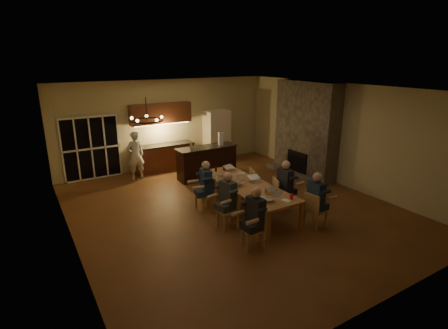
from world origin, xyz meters
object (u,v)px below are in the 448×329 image
refrigerator (217,136)px  laptop_d (256,178)px  person_right_near (316,200)px  mug_mid (237,176)px  chair_right_mid (282,194)px  chair_right_near (316,210)px  standing_person (135,155)px  bar_island (207,162)px  bar_bottle (191,145)px  laptop_e (219,171)px  can_silver (266,190)px  dining_table (246,198)px  chair_left_far (205,194)px  person_right_mid (285,186)px  laptop_c (235,181)px  chair_right_far (259,184)px  person_left_mid (228,199)px  chair_left_near (253,228)px  redcup_mid (226,180)px  can_cola (216,169)px  laptop_b (276,190)px  plate_far (242,173)px  bar_blender (221,139)px  redcup_near (291,197)px  mug_back (218,176)px  mug_front (258,189)px  chair_left_mid (228,210)px  person_left_near (255,218)px  chandelier (147,120)px  person_left_far (206,186)px  laptop_a (266,196)px  laptop_f (231,168)px  plate_near (273,189)px

refrigerator → laptop_d: bearing=-107.1°
person_right_near → mug_mid: (-0.83, 2.14, 0.11)m
chair_right_mid → person_right_near: 1.18m
chair_right_near → standing_person: standing_person is taller
bar_island → bar_bottle: size_ratio=8.66×
laptop_e → can_silver: laptop_e is taller
dining_table → bar_island: bar_island is taller
chair_left_far → person_right_mid: size_ratio=0.64×
person_right_near → laptop_c: size_ratio=4.31×
chair_right_far → laptop_c: size_ratio=2.78×
person_left_mid → chair_left_near: bearing=-14.1°
bar_island → chair_left_near: 4.72m
person_right_mid → redcup_mid: bearing=55.2°
person_right_near → can_cola: 3.15m
refrigerator → laptop_b: bearing=-104.8°
plate_far → refrigerator: bearing=70.8°
chair_right_mid → bar_blender: 3.43m
person_left_mid → standing_person: bearing=179.4°
person_right_mid → bar_island: bearing=9.2°
redcup_near → plate_far: (0.04, 2.16, -0.05)m
mug_back → mug_front: bearing=-74.8°
refrigerator → can_silver: refrigerator is taller
chair_left_far → mug_front: 1.49m
chair_right_mid → bar_bottle: 3.64m
refrigerator → chair_left_mid: (-2.58, -5.01, -0.55)m
chair_right_near → chair_right_far: 2.17m
laptop_d → redcup_mid: size_ratio=2.67×
chair_right_near → bar_island: bearing=-1.6°
chair_right_mid → laptop_d: (-0.57, 0.44, 0.42)m
person_left_near → chandelier: (-1.81, 1.25, 2.06)m
person_right_near → person_left_far: same height
chair_left_mid → laptop_d: laptop_d is taller
laptop_a → laptop_b: bearing=-144.1°
chair_left_near → laptop_a: size_ratio=2.78×
chair_right_mid → laptop_f: 1.73m
person_left_far → chair_left_far: bearing=-169.3°
bar_bottle → laptop_f: bearing=-78.3°
laptop_d → mug_mid: (-0.23, 0.55, -0.06)m
laptop_c → laptop_d: bearing=147.7°
redcup_near → plate_near: bearing=87.6°
person_right_mid → laptop_d: 0.79m
dining_table → redcup_near: (0.35, -1.35, 0.44)m
chair_left_near → laptop_a: (0.73, 0.51, 0.42)m
dining_table → person_left_mid: 1.04m
laptop_c → chair_left_mid: bearing=26.7°
person_left_far → laptop_a: size_ratio=4.31×
person_right_near → laptop_b: bearing=46.4°
laptop_e → can_silver: 1.78m
chair_right_mid → laptop_d: laptop_d is taller
person_right_near → laptop_d: size_ratio=4.31×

